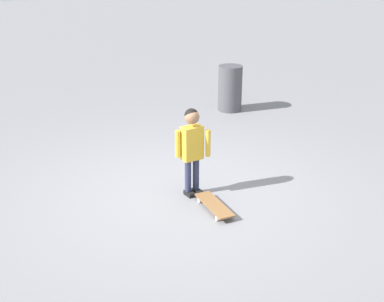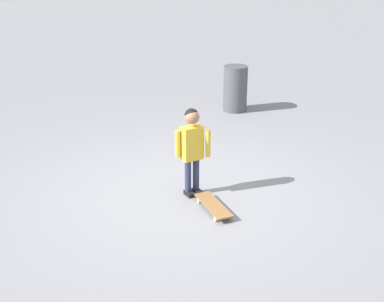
{
  "view_description": "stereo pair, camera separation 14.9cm",
  "coord_description": "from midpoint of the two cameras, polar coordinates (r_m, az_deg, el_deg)",
  "views": [
    {
      "loc": [
        1.37,
        5.26,
        2.75
      ],
      "look_at": [
        -0.12,
        0.05,
        0.55
      ],
      "focal_mm": 47.32,
      "sensor_mm": 36.0,
      "label": 1
    },
    {
      "loc": [
        1.22,
        5.3,
        2.75
      ],
      "look_at": [
        -0.12,
        0.05,
        0.55
      ],
      "focal_mm": 47.32,
      "sensor_mm": 36.0,
      "label": 2
    }
  ],
  "objects": [
    {
      "name": "ground_plane",
      "position": [
        6.1,
        -0.51,
        -4.75
      ],
      "size": [
        50.0,
        50.0,
        0.0
      ],
      "primitive_type": "plane",
      "color": "gray"
    },
    {
      "name": "child_person",
      "position": [
        5.81,
        0.74,
        0.96
      ],
      "size": [
        0.4,
        0.23,
        1.06
      ],
      "color": "#2D3351",
      "rests_on": "ground"
    },
    {
      "name": "skateboard",
      "position": [
        5.7,
        3.17,
        -6.16
      ],
      "size": [
        0.28,
        0.67,
        0.07
      ],
      "color": "olive",
      "rests_on": "ground"
    },
    {
      "name": "trash_bin",
      "position": [
        9.09,
        5.37,
        7.02
      ],
      "size": [
        0.42,
        0.42,
        0.81
      ],
      "primitive_type": "cylinder",
      "color": "#4C4C51",
      "rests_on": "ground"
    }
  ]
}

